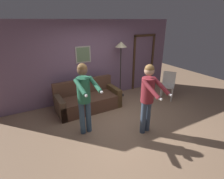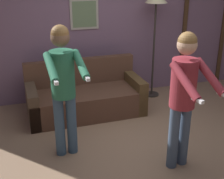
% 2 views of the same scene
% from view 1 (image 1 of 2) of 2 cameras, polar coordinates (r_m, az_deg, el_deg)
% --- Properties ---
extents(ground_plane, '(12.00, 12.00, 0.00)m').
position_cam_1_polar(ground_plane, '(4.69, 3.74, -11.58)').
color(ground_plane, '#9E7B5E').
extents(back_wall_assembly, '(6.40, 0.10, 2.60)m').
position_cam_1_polar(back_wall_assembly, '(5.91, -6.67, 9.20)').
color(back_wall_assembly, slate).
rests_on(back_wall_assembly, ground_plane).
extents(couch, '(1.92, 0.89, 0.87)m').
position_cam_1_polar(couch, '(5.42, -7.86, -3.50)').
color(couch, brown).
rests_on(couch, ground_plane).
extents(torchiere_lamp, '(0.40, 0.40, 1.92)m').
position_cam_1_polar(torchiere_lamp, '(5.95, 2.94, 12.91)').
color(torchiere_lamp, '#332D28').
rests_on(torchiere_lamp, ground_plane).
extents(person_standing_left, '(0.46, 0.72, 1.72)m').
position_cam_1_polar(person_standing_left, '(3.97, -9.10, -1.14)').
color(person_standing_left, '#38536D').
rests_on(person_standing_left, ground_plane).
extents(person_standing_right, '(0.50, 0.69, 1.70)m').
position_cam_1_polar(person_standing_right, '(4.04, 11.71, -1.27)').
color(person_standing_right, '#40526B').
rests_on(person_standing_right, ground_plane).
extents(dining_chair_distant, '(0.59, 0.59, 0.93)m').
position_cam_1_polar(dining_chair_distant, '(6.33, 17.87, 1.83)').
color(dining_chair_distant, silver).
rests_on(dining_chair_distant, ground_plane).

